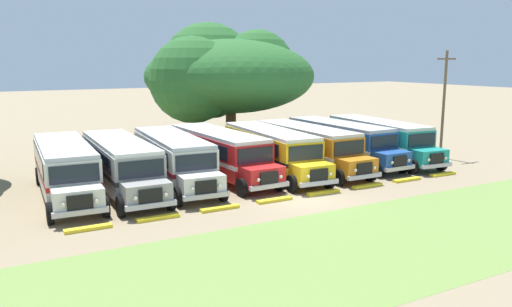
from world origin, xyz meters
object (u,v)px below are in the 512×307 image
parked_bus_slot_4 (271,149)px  broad_shade_tree (223,74)px  parked_bus_slot_2 (173,157)px  parked_bus_slot_1 (121,163)px  parked_bus_slot_3 (220,152)px  parked_bus_slot_0 (65,166)px  parked_bus_slot_6 (341,140)px  parked_bus_slot_5 (308,145)px  parked_bus_slot_7 (380,138)px  utility_pole (444,102)px

parked_bus_slot_4 → broad_shade_tree: bearing=170.1°
broad_shade_tree → parked_bus_slot_2: bearing=-124.7°
parked_bus_slot_1 → parked_bus_slot_3: bearing=95.8°
parked_bus_slot_0 → parked_bus_slot_1: (2.88, -0.45, 0.00)m
parked_bus_slot_1 → parked_bus_slot_2: same height
parked_bus_slot_1 → parked_bus_slot_4: size_ratio=0.99×
parked_bus_slot_2 → parked_bus_slot_6: same height
parked_bus_slot_1 → parked_bus_slot_2: size_ratio=0.99×
parked_bus_slot_5 → broad_shade_tree: (0.84, 15.01, 4.34)m
parked_bus_slot_0 → parked_bus_slot_7: same height
parked_bus_slot_3 → parked_bus_slot_4: bearing=75.8°
parked_bus_slot_4 → utility_pole: bearing=87.0°
parked_bus_slot_4 → parked_bus_slot_6: 6.19m
parked_bus_slot_4 → parked_bus_slot_5: (2.86, 0.07, 0.00)m
parked_bus_slot_3 → broad_shade_tree: broad_shade_tree is taller
parked_bus_slot_0 → utility_pole: bearing=87.6°
parked_bus_slot_3 → utility_pole: size_ratio=1.38×
parked_bus_slot_1 → utility_pole: size_ratio=1.38×
parked_bus_slot_3 → parked_bus_slot_7: size_ratio=0.99×
parked_bus_slot_2 → parked_bus_slot_7: same height
parked_bus_slot_2 → parked_bus_slot_0: bearing=-87.9°
parked_bus_slot_1 → parked_bus_slot_2: bearing=96.1°
parked_bus_slot_7 → broad_shade_tree: size_ratio=0.66×
parked_bus_slot_1 → parked_bus_slot_5: size_ratio=1.00×
parked_bus_slot_3 → parked_bus_slot_7: (12.58, -0.53, 0.00)m
parked_bus_slot_1 → parked_bus_slot_4: 9.55m
parked_bus_slot_3 → parked_bus_slot_6: same height
parked_bus_slot_2 → parked_bus_slot_5: same height
parked_bus_slot_5 → utility_pole: size_ratio=1.38×
parked_bus_slot_5 → utility_pole: 11.23m
parked_bus_slot_3 → parked_bus_slot_4: (3.30, -0.71, 0.00)m
parked_bus_slot_6 → broad_shade_tree: size_ratio=0.65×
parked_bus_slot_6 → broad_shade_tree: 15.20m
parked_bus_slot_0 → parked_bus_slot_4: 12.44m
parked_bus_slot_1 → broad_shade_tree: bearing=139.5°
parked_bus_slot_0 → parked_bus_slot_3: (9.13, 0.05, 0.00)m
parked_bus_slot_4 → parked_bus_slot_6: size_ratio=1.01×
parked_bus_slot_0 → broad_shade_tree: broad_shade_tree is taller
parked_bus_slot_2 → parked_bus_slot_3: size_ratio=1.00×
parked_bus_slot_3 → parked_bus_slot_5: size_ratio=1.00×
parked_bus_slot_4 → parked_bus_slot_5: same height
parked_bus_slot_5 → parked_bus_slot_7: bearing=91.1°
parked_bus_slot_4 → parked_bus_slot_0: bearing=-89.2°
parked_bus_slot_2 → utility_pole: size_ratio=1.39×
broad_shade_tree → parked_bus_slot_1: bearing=-131.7°
parked_bus_slot_0 → broad_shade_tree: size_ratio=0.65×
parked_bus_slot_1 → broad_shade_tree: (13.24, 14.88, 4.34)m
parked_bus_slot_4 → utility_pole: utility_pole is taller
parked_bus_slot_4 → parked_bus_slot_6: same height
parked_bus_slot_6 → parked_bus_slot_0: bearing=-90.6°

